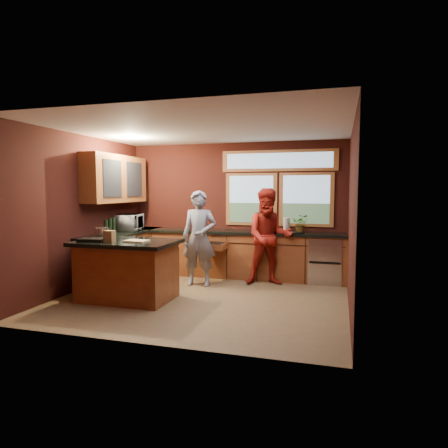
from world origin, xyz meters
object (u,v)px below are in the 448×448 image
at_px(stock_pot, 102,233).
at_px(person_red, 269,237).
at_px(cutting_board, 137,241).
at_px(person_grey, 199,238).
at_px(island, 128,270).

bearing_deg(stock_pot, person_red, 30.21).
distance_m(person_red, cutting_board, 2.45).
distance_m(person_grey, stock_pot, 1.70).
height_order(island, stock_pot, stock_pot).
xyz_separation_m(island, cutting_board, (0.20, -0.05, 0.48)).
bearing_deg(cutting_board, island, 165.96).
bearing_deg(person_red, cutting_board, -152.75).
bearing_deg(person_grey, stock_pot, -146.88).
bearing_deg(stock_pot, person_grey, 38.48).
bearing_deg(stock_pot, island, -15.26).
xyz_separation_m(cutting_board, stock_pot, (-0.75, 0.20, 0.08)).
distance_m(island, cutting_board, 0.52).
distance_m(cutting_board, stock_pot, 0.78).
height_order(person_grey, stock_pot, person_grey).
bearing_deg(stock_pot, cutting_board, -14.93).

